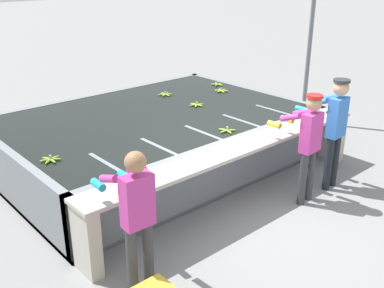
{
  "coord_description": "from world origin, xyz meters",
  "views": [
    {
      "loc": [
        -4.3,
        -3.65,
        3.21
      ],
      "look_at": [
        0.0,
        1.21,
        0.61
      ],
      "focal_mm": 42.0,
      "sensor_mm": 36.0,
      "label": 1
    }
  ],
  "objects_px": {
    "banana_bunch_floating_1": "(222,91)",
    "banana_bunch_floating_4": "(217,84)",
    "knife_1": "(318,119)",
    "banana_bunch_floating_2": "(227,130)",
    "banana_bunch_floating_3": "(51,159)",
    "worker_1": "(308,139)",
    "banana_bunch_floating_0": "(165,94)",
    "support_post_right": "(309,49)",
    "knife_0": "(327,112)",
    "worker_0": "(136,210)",
    "banana_bunch_floating_5": "(197,105)",
    "worker_2": "(334,123)"
  },
  "relations": [
    {
      "from": "banana_bunch_floating_1",
      "to": "banana_bunch_floating_4",
      "type": "xyz_separation_m",
      "value": [
        0.29,
        0.41,
        0.0
      ]
    },
    {
      "from": "banana_bunch_floating_1",
      "to": "knife_1",
      "type": "relative_size",
      "value": 0.8
    },
    {
      "from": "banana_bunch_floating_1",
      "to": "banana_bunch_floating_2",
      "type": "height_order",
      "value": "same"
    },
    {
      "from": "banana_bunch_floating_3",
      "to": "banana_bunch_floating_1",
      "type": "bearing_deg",
      "value": 13.06
    },
    {
      "from": "worker_1",
      "to": "banana_bunch_floating_0",
      "type": "distance_m",
      "value": 3.34
    },
    {
      "from": "banana_bunch_floating_3",
      "to": "support_post_right",
      "type": "bearing_deg",
      "value": 2.32
    },
    {
      "from": "worker_1",
      "to": "knife_0",
      "type": "height_order",
      "value": "worker_1"
    },
    {
      "from": "worker_0",
      "to": "knife_1",
      "type": "height_order",
      "value": "worker_0"
    },
    {
      "from": "worker_0",
      "to": "worker_1",
      "type": "xyz_separation_m",
      "value": [
        2.89,
        -0.01,
        0.02
      ]
    },
    {
      "from": "worker_0",
      "to": "banana_bunch_floating_4",
      "type": "height_order",
      "value": "worker_0"
    },
    {
      "from": "worker_0",
      "to": "banana_bunch_floating_5",
      "type": "distance_m",
      "value": 3.85
    },
    {
      "from": "banana_bunch_floating_0",
      "to": "banana_bunch_floating_5",
      "type": "relative_size",
      "value": 1.0
    },
    {
      "from": "worker_2",
      "to": "knife_1",
      "type": "bearing_deg",
      "value": 53.56
    },
    {
      "from": "support_post_right",
      "to": "banana_bunch_floating_4",
      "type": "bearing_deg",
      "value": 144.24
    },
    {
      "from": "banana_bunch_floating_2",
      "to": "knife_1",
      "type": "xyz_separation_m",
      "value": [
        1.49,
        -0.61,
        -0.01
      ]
    },
    {
      "from": "knife_0",
      "to": "knife_1",
      "type": "height_order",
      "value": "same"
    },
    {
      "from": "worker_0",
      "to": "banana_bunch_floating_0",
      "type": "height_order",
      "value": "worker_0"
    },
    {
      "from": "banana_bunch_floating_2",
      "to": "banana_bunch_floating_4",
      "type": "relative_size",
      "value": 1.01
    },
    {
      "from": "banana_bunch_floating_2",
      "to": "banana_bunch_floating_5",
      "type": "relative_size",
      "value": 0.98
    },
    {
      "from": "banana_bunch_floating_0",
      "to": "support_post_right",
      "type": "xyz_separation_m",
      "value": [
        2.84,
        -1.22,
        0.71
      ]
    },
    {
      "from": "worker_2",
      "to": "banana_bunch_floating_5",
      "type": "bearing_deg",
      "value": 103.09
    },
    {
      "from": "worker_0",
      "to": "banana_bunch_floating_0",
      "type": "bearing_deg",
      "value": 47.98
    },
    {
      "from": "worker_0",
      "to": "worker_1",
      "type": "distance_m",
      "value": 2.89
    },
    {
      "from": "worker_0",
      "to": "banana_bunch_floating_3",
      "type": "height_order",
      "value": "worker_0"
    },
    {
      "from": "banana_bunch_floating_1",
      "to": "banana_bunch_floating_4",
      "type": "relative_size",
      "value": 1.03
    },
    {
      "from": "support_post_right",
      "to": "knife_1",
      "type": "bearing_deg",
      "value": -140.25
    },
    {
      "from": "worker_2",
      "to": "support_post_right",
      "type": "relative_size",
      "value": 0.53
    },
    {
      "from": "banana_bunch_floating_4",
      "to": "support_post_right",
      "type": "height_order",
      "value": "support_post_right"
    },
    {
      "from": "worker_1",
      "to": "knife_0",
      "type": "relative_size",
      "value": 5.69
    },
    {
      "from": "worker_1",
      "to": "banana_bunch_floating_5",
      "type": "distance_m",
      "value": 2.43
    },
    {
      "from": "worker_1",
      "to": "worker_2",
      "type": "height_order",
      "value": "worker_2"
    },
    {
      "from": "worker_0",
      "to": "banana_bunch_floating_1",
      "type": "bearing_deg",
      "value": 34.99
    },
    {
      "from": "banana_bunch_floating_3",
      "to": "banana_bunch_floating_4",
      "type": "height_order",
      "value": "same"
    },
    {
      "from": "banana_bunch_floating_0",
      "to": "banana_bunch_floating_1",
      "type": "bearing_deg",
      "value": -27.72
    },
    {
      "from": "banana_bunch_floating_3",
      "to": "knife_1",
      "type": "bearing_deg",
      "value": -18.82
    },
    {
      "from": "banana_bunch_floating_2",
      "to": "banana_bunch_floating_1",
      "type": "bearing_deg",
      "value": 47.05
    },
    {
      "from": "banana_bunch_floating_0",
      "to": "banana_bunch_floating_5",
      "type": "xyz_separation_m",
      "value": [
        -0.01,
        -0.91,
        0.0
      ]
    },
    {
      "from": "banana_bunch_floating_1",
      "to": "knife_1",
      "type": "height_order",
      "value": "banana_bunch_floating_1"
    },
    {
      "from": "banana_bunch_floating_0",
      "to": "banana_bunch_floating_4",
      "type": "height_order",
      "value": "same"
    },
    {
      "from": "banana_bunch_floating_5",
      "to": "knife_0",
      "type": "distance_m",
      "value": 2.24
    },
    {
      "from": "banana_bunch_floating_4",
      "to": "banana_bunch_floating_5",
      "type": "bearing_deg",
      "value": -148.5
    },
    {
      "from": "worker_1",
      "to": "knife_0",
      "type": "distance_m",
      "value": 1.63
    },
    {
      "from": "knife_0",
      "to": "banana_bunch_floating_4",
      "type": "bearing_deg",
      "value": 91.89
    },
    {
      "from": "banana_bunch_floating_4",
      "to": "banana_bunch_floating_3",
      "type": "bearing_deg",
      "value": -162.66
    },
    {
      "from": "banana_bunch_floating_0",
      "to": "knife_0",
      "type": "height_order",
      "value": "banana_bunch_floating_0"
    },
    {
      "from": "banana_bunch_floating_0",
      "to": "knife_0",
      "type": "xyz_separation_m",
      "value": [
        1.38,
        -2.67,
        -0.01
      ]
    },
    {
      "from": "knife_1",
      "to": "worker_0",
      "type": "bearing_deg",
      "value": -172.5
    },
    {
      "from": "banana_bunch_floating_4",
      "to": "knife_0",
      "type": "relative_size",
      "value": 0.98
    },
    {
      "from": "worker_1",
      "to": "banana_bunch_floating_2",
      "type": "height_order",
      "value": "worker_1"
    },
    {
      "from": "worker_2",
      "to": "knife_1",
      "type": "height_order",
      "value": "worker_2"
    }
  ]
}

